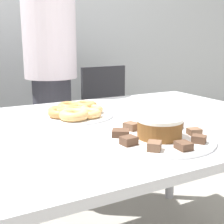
# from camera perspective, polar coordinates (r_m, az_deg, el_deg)

# --- Properties ---
(wall_back) EXTENTS (8.00, 0.05, 2.60)m
(wall_back) POSITION_cam_1_polar(r_m,az_deg,el_deg) (2.82, -16.85, 16.79)
(wall_back) COLOR #B2B7BC
(wall_back) RESTS_ON ground_plane
(table) EXTENTS (1.56, 1.07, 0.75)m
(table) POSITION_cam_1_polar(r_m,az_deg,el_deg) (1.33, -0.07, -5.29)
(table) COLOR silver
(table) RESTS_ON ground_plane
(person_standing) EXTENTS (0.33, 0.33, 1.72)m
(person_standing) POSITION_cam_1_polar(r_m,az_deg,el_deg) (2.03, -11.12, 7.83)
(person_standing) COLOR #383842
(person_standing) RESTS_ON ground_plane
(office_chair_right) EXTENTS (0.46, 0.46, 0.88)m
(office_chair_right) POSITION_cam_1_polar(r_m,az_deg,el_deg) (2.49, 0.20, -2.63)
(office_chair_right) COLOR black
(office_chair_right) RESTS_ON ground_plane
(plate_cake) EXTENTS (0.38, 0.38, 0.01)m
(plate_cake) POSITION_cam_1_polar(r_m,az_deg,el_deg) (1.09, 8.63, -4.86)
(plate_cake) COLOR white
(plate_cake) RESTS_ON table
(plate_donuts) EXTENTS (0.33, 0.33, 0.01)m
(plate_donuts) POSITION_cam_1_polar(r_m,az_deg,el_deg) (1.42, -6.58, -0.59)
(plate_donuts) COLOR white
(plate_donuts) RESTS_ON table
(frosted_cake) EXTENTS (0.16, 0.16, 0.07)m
(frosted_cake) POSITION_cam_1_polar(r_m,az_deg,el_deg) (1.08, 8.70, -2.80)
(frosted_cake) COLOR brown
(frosted_cake) RESTS_ON plate_cake
(lamington_0) EXTENTS (0.06, 0.06, 0.02)m
(lamington_0) POSITION_cam_1_polar(r_m,az_deg,el_deg) (1.06, 15.61, -4.79)
(lamington_0) COLOR #513828
(lamington_0) RESTS_ON plate_cake
(lamington_1) EXTENTS (0.05, 0.05, 0.02)m
(lamington_1) POSITION_cam_1_polar(r_m,az_deg,el_deg) (1.15, 14.81, -3.46)
(lamington_1) COLOR brown
(lamington_1) RESTS_ON plate_cake
(lamington_2) EXTENTS (0.07, 0.06, 0.02)m
(lamington_2) POSITION_cam_1_polar(r_m,az_deg,el_deg) (1.20, 11.52, -2.44)
(lamington_2) COLOR brown
(lamington_2) RESTS_ON plate_cake
(lamington_3) EXTENTS (0.05, 0.06, 0.02)m
(lamington_3) POSITION_cam_1_polar(r_m,az_deg,el_deg) (1.21, 7.21, -2.23)
(lamington_3) COLOR #513828
(lamington_3) RESTS_ON plate_cake
(lamington_4) EXTENTS (0.06, 0.06, 0.03)m
(lamington_4) POSITION_cam_1_polar(r_m,az_deg,el_deg) (1.17, 3.40, -2.63)
(lamington_4) COLOR brown
(lamington_4) RESTS_ON plate_cake
(lamington_5) EXTENTS (0.08, 0.07, 0.02)m
(lamington_5) POSITION_cam_1_polar(r_m,az_deg,el_deg) (1.09, 1.61, -3.87)
(lamington_5) COLOR #513828
(lamington_5) RESTS_ON plate_cake
(lamington_6) EXTENTS (0.05, 0.05, 0.03)m
(lamington_6) POSITION_cam_1_polar(r_m,az_deg,el_deg) (1.00, 3.09, -5.25)
(lamington_6) COLOR #513828
(lamington_6) RESTS_ON plate_cake
(lamington_7) EXTENTS (0.06, 0.06, 0.03)m
(lamington_7) POSITION_cam_1_polar(r_m,az_deg,el_deg) (0.96, 7.73, -6.18)
(lamington_7) COLOR brown
(lamington_7) RESTS_ON plate_cake
(lamington_8) EXTENTS (0.04, 0.05, 0.02)m
(lamington_8) POSITION_cam_1_polar(r_m,az_deg,el_deg) (0.98, 12.95, -6.03)
(lamington_8) COLOR #513828
(lamington_8) RESTS_ON plate_cake
(donut_0) EXTENTS (0.11, 0.11, 0.03)m
(donut_0) POSITION_cam_1_polar(r_m,az_deg,el_deg) (1.42, -6.60, 0.18)
(donut_0) COLOR #C68447
(donut_0) RESTS_ON plate_donuts
(donut_1) EXTENTS (0.11, 0.11, 0.03)m
(donut_1) POSITION_cam_1_polar(r_m,az_deg,el_deg) (1.36, -4.17, -0.26)
(donut_1) COLOR #E5AD66
(donut_1) RESTS_ON plate_donuts
(donut_2) EXTENTS (0.11, 0.11, 0.03)m
(donut_2) POSITION_cam_1_polar(r_m,az_deg,el_deg) (1.44, -3.79, 0.47)
(donut_2) COLOR #E5AD66
(donut_2) RESTS_ON plate_donuts
(donut_3) EXTENTS (0.11, 0.11, 0.04)m
(donut_3) POSITION_cam_1_polar(r_m,az_deg,el_deg) (1.51, -4.89, 1.17)
(donut_3) COLOR #C68447
(donut_3) RESTS_ON plate_donuts
(donut_4) EXTENTS (0.12, 0.12, 0.04)m
(donut_4) POSITION_cam_1_polar(r_m,az_deg,el_deg) (1.51, -7.71, 1.03)
(donut_4) COLOR #C68447
(donut_4) RESTS_ON plate_donuts
(donut_5) EXTENTS (0.10, 0.10, 0.03)m
(donut_5) POSITION_cam_1_polar(r_m,az_deg,el_deg) (1.45, -9.60, 0.36)
(donut_5) COLOR tan
(donut_5) RESTS_ON plate_donuts
(donut_6) EXTENTS (0.12, 0.12, 0.04)m
(donut_6) POSITION_cam_1_polar(r_m,az_deg,el_deg) (1.38, -9.12, -0.11)
(donut_6) COLOR #C68447
(donut_6) RESTS_ON plate_donuts
(donut_7) EXTENTS (0.13, 0.13, 0.04)m
(donut_7) POSITION_cam_1_polar(r_m,az_deg,el_deg) (1.33, -6.93, -0.51)
(donut_7) COLOR #E5AD66
(donut_7) RESTS_ON plate_donuts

